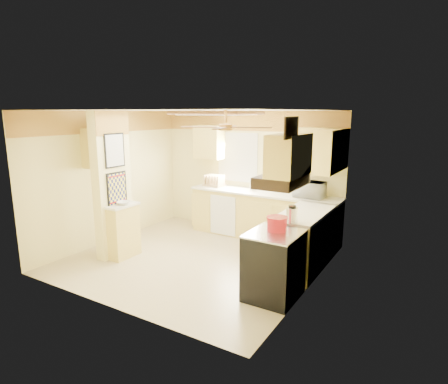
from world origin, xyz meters
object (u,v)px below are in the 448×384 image
Objects in this scene: stove at (274,265)px; dutch_oven at (277,224)px; microwave at (310,189)px; kettle at (292,215)px; bowl at (124,203)px.

stove is 3.19× the size of dutch_oven.
kettle is (0.31, -1.69, -0.03)m from microwave.
bowl is 0.87× the size of kettle.
dutch_oven is 0.38m from kettle.
kettle reaches higher than stove.
kettle reaches higher than dutch_oven.
stove is at bearing -0.25° from bowl.
stove is 2.27m from microwave.
microwave reaches higher than stove.
stove is 0.56m from dutch_oven.
dutch_oven is at bearing -100.70° from kettle.
microwave reaches higher than bowl.
stove is 4.17× the size of bowl.
stove is 2.82m from bowl.
dutch_oven reaches higher than stove.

